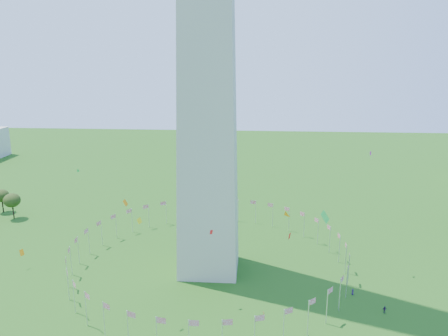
{
  "coord_description": "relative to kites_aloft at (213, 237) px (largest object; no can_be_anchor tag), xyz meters",
  "views": [
    {
      "loc": [
        13.16,
        -68.55,
        61.8
      ],
      "look_at": [
        5.52,
        35.0,
        35.08
      ],
      "focal_mm": 35.0,
      "sensor_mm": 36.0,
      "label": 1
    }
  ],
  "objects": [
    {
      "name": "kites_aloft",
      "position": [
        0.0,
        0.0,
        0.0
      ],
      "size": [
        102.22,
        77.27,
        36.17
      ],
      "color": "orange",
      "rests_on": "ground"
    },
    {
      "name": "flag_ring",
      "position": [
        -3.51,
        22.64,
        -15.55
      ],
      "size": [
        80.24,
        80.24,
        9.0
      ],
      "color": "silver",
      "rests_on": "ground"
    }
  ]
}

